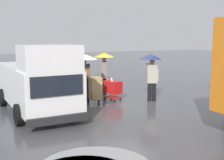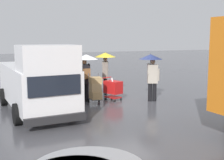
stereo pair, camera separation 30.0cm
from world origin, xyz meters
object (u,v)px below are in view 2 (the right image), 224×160
object	(u,v)px
shopping_cart_vendor	(113,88)
pedestrian_white_side	(85,67)
hand_dolly_boxes	(95,89)
pedestrian_black_side	(105,63)
pedestrian_pink_side	(151,66)
cargo_van_parked_right	(37,82)

from	to	relation	value
shopping_cart_vendor	pedestrian_white_side	distance (m)	1.61
hand_dolly_boxes	pedestrian_black_side	xyz separation A→B (m)	(-1.23, -1.80, 0.92)
hand_dolly_boxes	pedestrian_white_side	size ratio (longest dim) A/B	0.61
shopping_cart_vendor	pedestrian_black_side	bearing A→B (deg)	-98.87
hand_dolly_boxes	pedestrian_pink_side	distance (m)	2.69
pedestrian_black_side	shopping_cart_vendor	bearing A→B (deg)	81.13
shopping_cart_vendor	pedestrian_black_side	xyz separation A→B (m)	(-0.22, -1.41, 1.02)
pedestrian_pink_side	hand_dolly_boxes	bearing A→B (deg)	-11.50
cargo_van_parked_right	pedestrian_black_side	xyz separation A→B (m)	(-3.79, -2.28, 0.41)
shopping_cart_vendor	pedestrian_black_side	size ratio (longest dim) A/B	0.49
shopping_cart_vendor	pedestrian_pink_side	xyz separation A→B (m)	(-1.47, 0.89, 1.00)
cargo_van_parked_right	hand_dolly_boxes	size ratio (longest dim) A/B	4.13
cargo_van_parked_right	pedestrian_pink_side	distance (m)	5.05
shopping_cart_vendor	pedestrian_pink_side	world-z (taller)	pedestrian_pink_side
pedestrian_white_side	hand_dolly_boxes	bearing A→B (deg)	110.66
hand_dolly_boxes	pedestrian_pink_side	bearing A→B (deg)	168.50
cargo_van_parked_right	shopping_cart_vendor	size ratio (longest dim) A/B	5.21
cargo_van_parked_right	shopping_cart_vendor	xyz separation A→B (m)	(-3.56, -0.87, -0.61)
pedestrian_pink_side	shopping_cart_vendor	bearing A→B (deg)	-31.04
pedestrian_black_side	pedestrian_white_side	world-z (taller)	same
hand_dolly_boxes	pedestrian_white_side	bearing A→B (deg)	-69.34
pedestrian_white_side	pedestrian_black_side	bearing A→B (deg)	-140.72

